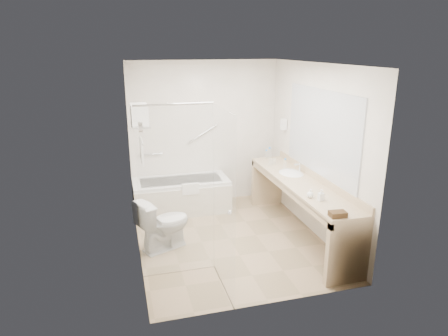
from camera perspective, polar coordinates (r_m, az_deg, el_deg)
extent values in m
plane|color=#9C8160|center=(5.97, 0.77, -10.04)|extent=(3.20, 3.20, 0.00)
cube|color=silver|center=(5.32, 0.88, 14.69)|extent=(2.60, 3.20, 0.10)
cube|color=silver|center=(7.02, -2.79, 4.96)|extent=(2.60, 0.10, 2.50)
cube|color=silver|center=(4.08, 7.04, -4.20)|extent=(2.60, 0.10, 2.50)
cube|color=silver|center=(5.32, -12.78, 0.58)|extent=(0.10, 3.20, 2.50)
cube|color=silver|center=(5.99, 12.87, 2.43)|extent=(0.10, 3.20, 2.50)
cube|color=silver|center=(6.88, -6.12, -3.86)|extent=(1.60, 0.70, 0.55)
cube|color=beige|center=(6.56, -5.60, -5.15)|extent=(1.60, 0.02, 0.50)
cube|color=white|center=(6.49, -4.81, -2.99)|extent=(0.28, 0.06, 0.18)
cylinder|color=silver|center=(6.92, -10.39, 1.95)|extent=(0.40, 0.03, 0.03)
cylinder|color=silver|center=(6.97, -3.12, 4.87)|extent=(0.53, 0.03, 0.33)
cube|color=silver|center=(4.75, -6.76, -3.63)|extent=(0.90, 0.01, 2.10)
cube|color=silver|center=(4.43, -0.08, -5.10)|extent=(0.02, 0.90, 2.10)
cylinder|color=silver|center=(4.49, -7.23, 9.00)|extent=(0.90, 0.02, 0.02)
sphere|color=silver|center=(4.32, 0.83, -6.40)|extent=(0.05, 0.05, 0.05)
cylinder|color=silver|center=(4.04, -11.87, 5.71)|extent=(0.04, 0.10, 0.10)
cube|color=silver|center=(5.56, -11.92, 6.13)|extent=(0.24, 0.55, 0.02)
cylinder|color=silver|center=(5.60, -11.79, 3.92)|extent=(0.02, 0.55, 0.02)
cube|color=white|center=(5.64, -11.69, 2.34)|extent=(0.03, 0.42, 0.32)
cube|color=white|center=(5.55, -11.96, 6.69)|extent=(0.22, 0.40, 0.08)
cube|color=white|center=(5.54, -12.01, 7.57)|extent=(0.22, 0.40, 0.08)
cube|color=white|center=(5.52, -12.07, 8.45)|extent=(0.22, 0.40, 0.08)
cube|color=#CDB789|center=(5.86, 10.89, -2.11)|extent=(0.55, 2.70, 0.05)
cube|color=#CDB789|center=(5.96, 13.18, -1.19)|extent=(0.03, 2.70, 0.10)
cube|color=#CDB789|center=(5.78, 8.58, -2.86)|extent=(0.04, 2.70, 0.08)
cube|color=#CDB789|center=(4.99, 17.25, -11.48)|extent=(0.55, 0.08, 0.80)
cube|color=#CDB789|center=(7.13, 6.15, -2.02)|extent=(0.55, 0.08, 0.80)
ellipsoid|color=silver|center=(6.22, 9.55, -0.97)|extent=(0.40, 0.52, 0.14)
cylinder|color=silver|center=(6.25, 10.81, 0.10)|extent=(0.03, 0.03, 0.14)
cube|color=#AFB4BC|center=(5.79, 13.66, 4.93)|extent=(0.02, 2.00, 1.20)
cube|color=silver|center=(6.85, 8.53, 6.19)|extent=(0.08, 0.10, 0.18)
imported|color=silver|center=(5.62, -8.58, -7.89)|extent=(0.85, 0.68, 0.73)
cube|color=#422D17|center=(4.76, 15.94, -6.35)|extent=(0.20, 0.14, 0.06)
imported|color=silver|center=(5.19, 13.67, -4.18)|extent=(0.07, 0.15, 0.07)
imported|color=silver|center=(5.25, 12.22, -3.70)|extent=(0.13, 0.14, 0.09)
cylinder|color=silver|center=(6.35, 8.71, 0.49)|extent=(0.06, 0.06, 0.16)
cylinder|color=#2883E6|center=(6.33, 8.75, 1.28)|extent=(0.03, 0.03, 0.02)
cylinder|color=silver|center=(6.93, 6.52, 2.04)|extent=(0.06, 0.06, 0.18)
cylinder|color=#2883E6|center=(6.90, 6.55, 2.86)|extent=(0.03, 0.03, 0.03)
cylinder|color=silver|center=(6.90, 6.05, 1.87)|extent=(0.05, 0.05, 0.15)
cylinder|color=#2883E6|center=(6.88, 6.07, 2.55)|extent=(0.03, 0.03, 0.02)
cylinder|color=silver|center=(6.58, 6.71, 0.86)|extent=(0.08, 0.08, 0.10)
cylinder|color=silver|center=(6.64, 7.16, 0.96)|extent=(0.09, 0.09, 0.09)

